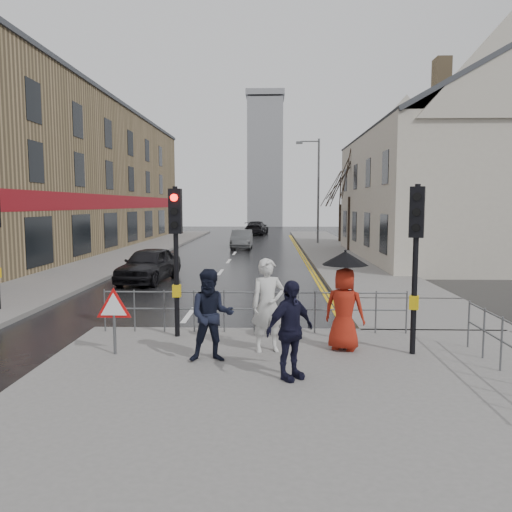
# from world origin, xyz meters

# --- Properties ---
(ground) EXTENTS (120.00, 120.00, 0.00)m
(ground) POSITION_xyz_m (0.00, 0.00, 0.00)
(ground) COLOR black
(ground) RESTS_ON ground
(near_pavement) EXTENTS (10.00, 9.00, 0.14)m
(near_pavement) POSITION_xyz_m (3.00, -3.50, 0.07)
(near_pavement) COLOR #605E5B
(near_pavement) RESTS_ON ground
(left_pavement) EXTENTS (4.00, 44.00, 0.14)m
(left_pavement) POSITION_xyz_m (-6.50, 23.00, 0.07)
(left_pavement) COLOR #605E5B
(left_pavement) RESTS_ON ground
(right_pavement) EXTENTS (4.00, 40.00, 0.14)m
(right_pavement) POSITION_xyz_m (6.50, 25.00, 0.07)
(right_pavement) COLOR #605E5B
(right_pavement) RESTS_ON ground
(pavement_bridge_right) EXTENTS (4.00, 4.20, 0.14)m
(pavement_bridge_right) POSITION_xyz_m (6.50, 3.00, 0.07)
(pavement_bridge_right) COLOR #605E5B
(pavement_bridge_right) RESTS_ON ground
(building_left_terrace) EXTENTS (8.00, 42.00, 10.00)m
(building_left_terrace) POSITION_xyz_m (-12.00, 22.00, 5.00)
(building_left_terrace) COLOR #8F7752
(building_left_terrace) RESTS_ON ground
(building_right_cream) EXTENTS (9.00, 16.40, 10.10)m
(building_right_cream) POSITION_xyz_m (12.00, 18.00, 4.78)
(building_right_cream) COLOR beige
(building_right_cream) RESTS_ON ground
(church_tower) EXTENTS (5.00, 5.00, 18.00)m
(church_tower) POSITION_xyz_m (1.50, 62.00, 9.00)
(church_tower) COLOR gray
(church_tower) RESTS_ON ground
(traffic_signal_near_left) EXTENTS (0.28, 0.27, 3.40)m
(traffic_signal_near_left) POSITION_xyz_m (0.20, 0.20, 2.46)
(traffic_signal_near_left) COLOR black
(traffic_signal_near_left) RESTS_ON near_pavement
(traffic_signal_near_right) EXTENTS (0.34, 0.33, 3.40)m
(traffic_signal_near_right) POSITION_xyz_m (5.20, -1.00, 2.46)
(traffic_signal_near_right) COLOR black
(traffic_signal_near_right) RESTS_ON near_pavement
(guard_railing_front) EXTENTS (7.14, 0.04, 1.00)m
(guard_railing_front) POSITION_xyz_m (1.95, 0.60, 0.86)
(guard_railing_front) COLOR #595B5E
(guard_railing_front) RESTS_ON near_pavement
(warning_sign) EXTENTS (0.80, 0.07, 1.35)m
(warning_sign) POSITION_xyz_m (-0.80, -1.21, 1.04)
(warning_sign) COLOR #595B5E
(warning_sign) RESTS_ON near_pavement
(street_lamp) EXTENTS (1.83, 0.25, 8.00)m
(street_lamp) POSITION_xyz_m (5.82, 28.00, 4.71)
(street_lamp) COLOR #595B5E
(street_lamp) RESTS_ON right_pavement
(tree_near) EXTENTS (2.40, 2.40, 6.58)m
(tree_near) POSITION_xyz_m (7.50, 22.00, 5.14)
(tree_near) COLOR black
(tree_near) RESTS_ON right_pavement
(tree_far) EXTENTS (2.40, 2.40, 5.64)m
(tree_far) POSITION_xyz_m (8.00, 30.00, 4.42)
(tree_far) COLOR black
(tree_far) RESTS_ON right_pavement
(pedestrian_a) EXTENTS (0.79, 0.62, 1.91)m
(pedestrian_a) POSITION_xyz_m (2.28, -0.92, 1.10)
(pedestrian_a) COLOR beige
(pedestrian_a) RESTS_ON near_pavement
(pedestrian_b) EXTENTS (0.94, 0.77, 1.78)m
(pedestrian_b) POSITION_xyz_m (1.20, -1.60, 1.03)
(pedestrian_b) COLOR black
(pedestrian_b) RESTS_ON near_pavement
(pedestrian_with_umbrella) EXTENTS (0.98, 0.96, 2.05)m
(pedestrian_with_umbrella) POSITION_xyz_m (3.85, -0.75, 1.26)
(pedestrian_with_umbrella) COLOR maroon
(pedestrian_with_umbrella) RESTS_ON near_pavement
(pedestrian_d) EXTENTS (1.05, 0.96, 1.72)m
(pedestrian_d) POSITION_xyz_m (2.67, -2.53, 1.00)
(pedestrian_d) COLOR black
(pedestrian_d) RESTS_ON near_pavement
(car_parked) EXTENTS (2.21, 4.30, 1.40)m
(car_parked) POSITION_xyz_m (-2.62, 9.09, 0.70)
(car_parked) COLOR black
(car_parked) RESTS_ON ground
(car_mid) EXTENTS (1.42, 4.02, 1.32)m
(car_mid) POSITION_xyz_m (0.25, 24.71, 0.66)
(car_mid) COLOR #444749
(car_mid) RESTS_ON ground
(car_far) EXTENTS (2.55, 5.07, 1.41)m
(car_far) POSITION_xyz_m (0.87, 40.81, 0.71)
(car_far) COLOR black
(car_far) RESTS_ON ground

